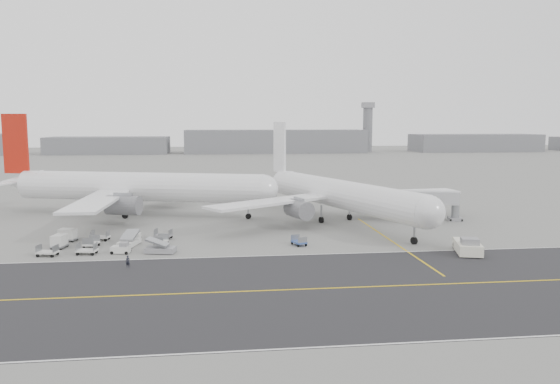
{
  "coord_description": "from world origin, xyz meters",
  "views": [
    {
      "loc": [
        2.58,
        -76.2,
        18.47
      ],
      "look_at": [
        13.18,
        12.0,
        7.15
      ],
      "focal_mm": 35.0,
      "sensor_mm": 36.0,
      "label": 1
    }
  ],
  "objects": [
    {
      "name": "jet_bridge",
      "position": [
        41.46,
        22.37,
        3.99
      ],
      "size": [
        15.34,
        5.87,
        5.72
      ],
      "rotation": [
        0.0,
        0.0,
        -0.21
      ],
      "color": "gray",
      "rests_on": "ground"
    },
    {
      "name": "ground",
      "position": [
        0.0,
        0.0,
        0.0
      ],
      "size": [
        700.0,
        700.0,
        0.0
      ],
      "primitive_type": "plane",
      "color": "gray",
      "rests_on": "ground"
    },
    {
      "name": "control_tower",
      "position": [
        100.0,
        265.0,
        16.25
      ],
      "size": [
        7.0,
        7.0,
        31.25
      ],
      "color": "slate",
      "rests_on": "ground"
    },
    {
      "name": "gse_cluster",
      "position": [
        -13.13,
        6.41,
        0.0
      ],
      "size": [
        25.68,
        21.02,
        2.1
      ],
      "primitive_type": null,
      "rotation": [
        0.0,
        0.0,
        -0.16
      ],
      "color": "gray",
      "rests_on": "ground"
    },
    {
      "name": "airliner_b",
      "position": [
        25.11,
        22.53,
        5.37
      ],
      "size": [
        50.64,
        51.57,
        18.63
      ],
      "rotation": [
        0.0,
        0.0,
        0.36
      ],
      "color": "white",
      "rests_on": "ground"
    },
    {
      "name": "stray_dolly",
      "position": [
        15.08,
        3.75,
        0.0
      ],
      "size": [
        2.33,
        2.89,
        1.54
      ],
      "primitive_type": null,
      "rotation": [
        0.0,
        0.0,
        0.36
      ],
      "color": "silver",
      "rests_on": "ground"
    },
    {
      "name": "horizon_buildings",
      "position": [
        30.0,
        260.0,
        0.0
      ],
      "size": [
        520.0,
        28.0,
        28.0
      ],
      "primitive_type": null,
      "color": "slate",
      "rests_on": "ground"
    },
    {
      "name": "pushback_tug",
      "position": [
        38.12,
        -4.15,
        1.02
      ],
      "size": [
        4.84,
        8.81,
        2.49
      ],
      "rotation": [
        0.0,
        0.0,
        -0.28
      ],
      "color": "white",
      "rests_on": "ground"
    },
    {
      "name": "taxiway",
      "position": [
        5.02,
        -17.98,
        0.01
      ],
      "size": [
        220.0,
        59.0,
        0.03
      ],
      "color": "#2C2C2E",
      "rests_on": "ground"
    },
    {
      "name": "ground_crew_a",
      "position": [
        -8.67,
        -6.22,
        0.79
      ],
      "size": [
        0.65,
        0.51,
        1.58
      ],
      "primitive_type": "imported",
      "rotation": [
        0.0,
        0.0,
        -0.25
      ],
      "color": "black",
      "rests_on": "ground"
    },
    {
      "name": "airliner_a",
      "position": [
        -13.53,
        34.06,
        5.84
      ],
      "size": [
        57.22,
        56.03,
        20.27
      ],
      "rotation": [
        0.0,
        0.0,
        1.29
      ],
      "color": "white",
      "rests_on": "ground"
    }
  ]
}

